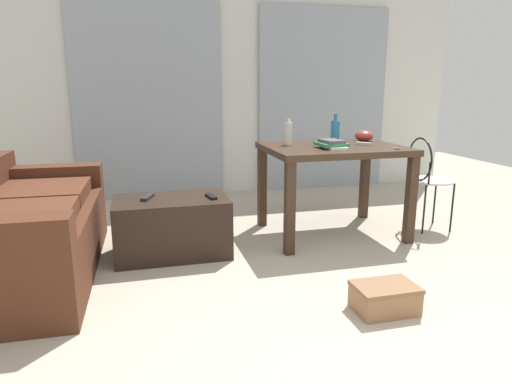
# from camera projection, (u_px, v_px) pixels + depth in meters

# --- Properties ---
(ground_plane) EXTENTS (8.86, 8.86, 0.00)m
(ground_plane) POSITION_uv_depth(u_px,v_px,m) (306.00, 255.00, 3.36)
(ground_plane) COLOR #B2A893
(wall_back) EXTENTS (5.32, 0.10, 2.48)m
(wall_back) POSITION_uv_depth(u_px,v_px,m) (239.00, 85.00, 5.19)
(wall_back) COLOR silver
(wall_back) RESTS_ON ground
(curtains) EXTENTS (3.64, 0.03, 2.13)m
(curtains) POSITION_uv_depth(u_px,v_px,m) (241.00, 101.00, 5.15)
(curtains) COLOR #99A3AD
(curtains) RESTS_ON ground
(couch) EXTENTS (0.91, 1.76, 0.73)m
(couch) POSITION_uv_depth(u_px,v_px,m) (18.00, 232.00, 2.94)
(couch) COLOR #4C2819
(couch) RESTS_ON ground
(coffee_table) EXTENTS (0.83, 0.50, 0.43)m
(coffee_table) POSITION_uv_depth(u_px,v_px,m) (172.00, 226.00, 3.35)
(coffee_table) COLOR black
(coffee_table) RESTS_ON ground
(craft_table) EXTENTS (1.11, 0.86, 0.75)m
(craft_table) POSITION_uv_depth(u_px,v_px,m) (333.00, 159.00, 3.72)
(craft_table) COLOR #382619
(craft_table) RESTS_ON ground
(wire_chair) EXTENTS (0.38, 0.38, 0.81)m
(wire_chair) POSITION_uv_depth(u_px,v_px,m) (426.00, 173.00, 3.88)
(wire_chair) COLOR silver
(wire_chair) RESTS_ON ground
(bottle_near) EXTENTS (0.06, 0.06, 0.22)m
(bottle_near) POSITION_uv_depth(u_px,v_px,m) (288.00, 133.00, 3.73)
(bottle_near) COLOR beige
(bottle_near) RESTS_ON craft_table
(bottle_far) EXTENTS (0.07, 0.07, 0.26)m
(bottle_far) POSITION_uv_depth(u_px,v_px,m) (335.00, 132.00, 3.75)
(bottle_far) COLOR teal
(bottle_far) RESTS_ON craft_table
(bowl) EXTENTS (0.16, 0.16, 0.10)m
(bowl) POSITION_uv_depth(u_px,v_px,m) (364.00, 136.00, 3.99)
(bowl) COLOR #9E3833
(bowl) RESTS_ON craft_table
(book_stack) EXTENTS (0.23, 0.27, 0.07)m
(book_stack) POSITION_uv_depth(u_px,v_px,m) (332.00, 144.00, 3.55)
(book_stack) COLOR silver
(book_stack) RESTS_ON craft_table
(tv_remote_on_table) EXTENTS (0.11, 0.14, 0.03)m
(tv_remote_on_table) POSITION_uv_depth(u_px,v_px,m) (363.00, 144.00, 3.72)
(tv_remote_on_table) COLOR #B7B7B2
(tv_remote_on_table) RESTS_ON craft_table
(scissors) EXTENTS (0.07, 0.10, 0.00)m
(scissors) POSITION_uv_depth(u_px,v_px,m) (396.00, 149.00, 3.51)
(scissors) COLOR #9EA0A5
(scissors) RESTS_ON craft_table
(tv_remote_primary) EXTENTS (0.11, 0.18, 0.02)m
(tv_remote_primary) POSITION_uv_depth(u_px,v_px,m) (148.00, 197.00, 3.29)
(tv_remote_primary) COLOR #232326
(tv_remote_primary) RESTS_ON coffee_table
(tv_remote_secondary) EXTENTS (0.07, 0.16, 0.02)m
(tv_remote_secondary) POSITION_uv_depth(u_px,v_px,m) (211.00, 197.00, 3.32)
(tv_remote_secondary) COLOR black
(tv_remote_secondary) RESTS_ON coffee_table
(shoebox) EXTENTS (0.35, 0.24, 0.16)m
(shoebox) POSITION_uv_depth(u_px,v_px,m) (385.00, 298.00, 2.51)
(shoebox) COLOR #996B47
(shoebox) RESTS_ON ground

